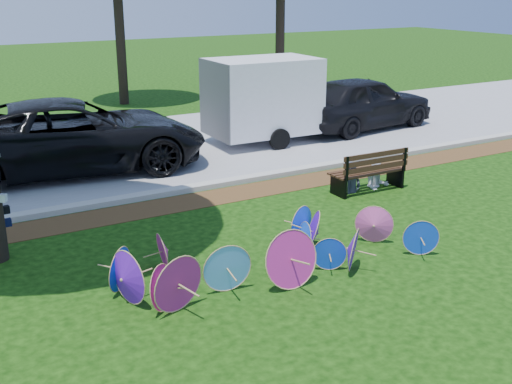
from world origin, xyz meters
TOP-DOWN VIEW (x-y plane):
  - ground at (0.00, 0.00)m, footprint 90.00×90.00m
  - mulch_strip at (0.00, 4.50)m, footprint 90.00×1.00m
  - curb at (0.00, 5.20)m, footprint 90.00×0.30m
  - street at (0.00, 9.35)m, footprint 90.00×8.00m
  - parasol_pile at (-0.31, 0.59)m, footprint 5.48×2.19m
  - black_van at (-1.13, 8.10)m, footprint 6.76×3.82m
  - dark_pickup at (8.06, 8.38)m, footprint 5.20×2.59m
  - cargo_trailer at (4.40, 8.37)m, footprint 3.09×2.01m
  - park_bench at (4.10, 3.28)m, footprint 1.81×0.71m
  - person_left at (3.75, 3.33)m, footprint 0.56×0.45m
  - person_right at (4.45, 3.33)m, footprint 0.70×0.63m

SIDE VIEW (x-z plane):
  - ground at x=0.00m, z-range 0.00..0.00m
  - mulch_strip at x=0.00m, z-range 0.00..0.01m
  - street at x=0.00m, z-range 0.00..0.01m
  - curb at x=0.00m, z-range 0.00..0.12m
  - parasol_pile at x=-0.31m, z-range -0.09..0.86m
  - park_bench at x=4.10m, z-range 0.00..0.94m
  - person_right at x=4.45m, z-range 0.00..1.19m
  - person_left at x=3.75m, z-range 0.00..1.34m
  - dark_pickup at x=8.06m, z-range 0.00..1.70m
  - black_van at x=-1.13m, z-range 0.00..1.78m
  - cargo_trailer at x=4.40m, z-range 0.00..2.73m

